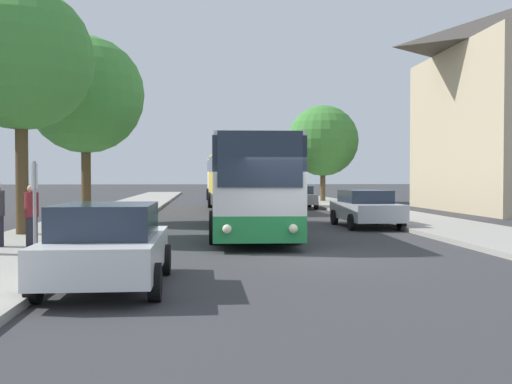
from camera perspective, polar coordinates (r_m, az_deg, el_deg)
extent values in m
plane|color=#38383A|center=(14.78, 4.07, -6.30)|extent=(300.00, 300.00, 0.00)
cube|color=#A39E93|center=(15.32, -22.89, -5.85)|extent=(4.00, 120.00, 0.15)
cube|color=#238942|center=(21.31, -0.50, -2.23)|extent=(2.89, 11.91, 0.70)
cube|color=silver|center=(21.27, -0.50, 0.25)|extent=(2.89, 11.91, 1.15)
cube|color=#232D3D|center=(21.27, -0.51, 3.08)|extent=(2.90, 11.68, 0.95)
cube|color=silver|center=(21.29, -0.51, 4.52)|extent=(2.83, 11.67, 0.12)
cube|color=#232D3D|center=(15.33, 0.40, 3.15)|extent=(2.20, 0.14, 1.45)
sphere|color=#F4EAC1|center=(15.34, -2.78, -3.54)|extent=(0.24, 0.24, 0.24)
sphere|color=#F4EAC1|center=(15.44, 3.58, -3.51)|extent=(0.24, 0.24, 0.24)
cylinder|color=black|center=(17.76, -3.97, -3.38)|extent=(0.34, 1.01, 1.00)
cylinder|color=black|center=(17.88, 3.88, -3.34)|extent=(0.34, 1.01, 1.00)
cylinder|color=black|center=(24.84, -3.65, -2.00)|extent=(0.34, 1.01, 1.00)
cylinder|color=black|center=(24.92, 1.97, -1.99)|extent=(0.34, 1.01, 1.00)
cube|color=#2D2D2D|center=(35.56, -2.16, -0.76)|extent=(2.83, 10.79, 0.70)
cube|color=yellow|center=(35.54, -2.16, 0.89)|extent=(2.83, 10.79, 1.36)
cube|color=#232D3D|center=(35.55, -2.16, 2.75)|extent=(2.84, 10.57, 0.95)
cube|color=yellow|center=(35.56, -2.16, 3.62)|extent=(2.77, 10.57, 0.12)
cube|color=#232D3D|center=(30.18, -1.32, 2.70)|extent=(2.24, 0.13, 1.45)
sphere|color=#F4EAC1|center=(30.11, -2.97, -1.10)|extent=(0.24, 0.24, 0.24)
sphere|color=#F4EAC1|center=(30.28, 0.32, -1.08)|extent=(0.24, 0.24, 0.24)
cylinder|color=black|center=(32.28, -3.89, -1.21)|extent=(0.33, 1.01, 1.00)
cylinder|color=black|center=(32.51, 0.49, -1.19)|extent=(0.33, 1.01, 1.00)
cylinder|color=black|center=(38.70, -4.38, -0.77)|extent=(0.33, 1.01, 1.00)
cylinder|color=black|center=(38.88, -0.71, -0.76)|extent=(0.33, 1.01, 1.00)
cube|color=#2D519E|center=(48.68, -2.92, -0.17)|extent=(2.88, 10.34, 0.70)
cube|color=silver|center=(48.66, -2.92, 1.13)|extent=(2.88, 10.34, 1.52)
cube|color=#232D3D|center=(48.67, -2.92, 2.59)|extent=(2.90, 10.14, 0.95)
cube|color=silver|center=(48.68, -2.92, 3.22)|extent=(2.82, 10.13, 0.12)
cube|color=#232D3D|center=(43.51, -2.47, 2.53)|extent=(2.32, 0.13, 1.45)
sphere|color=#F4EAC1|center=(43.45, -3.65, -0.32)|extent=(0.24, 0.24, 0.24)
sphere|color=#F4EAC1|center=(43.58, -1.28, -0.31)|extent=(0.24, 0.24, 0.24)
cylinder|color=black|center=(45.54, -4.28, -0.44)|extent=(0.33, 1.01, 1.00)
cylinder|color=black|center=(45.72, -1.05, -0.43)|extent=(0.33, 1.01, 1.00)
cylinder|color=black|center=(51.69, -4.57, -0.22)|extent=(0.33, 1.01, 1.00)
cylinder|color=black|center=(51.85, -1.72, -0.21)|extent=(0.33, 1.01, 1.00)
cube|color=silver|center=(11.14, -13.92, -5.66)|extent=(1.89, 4.21, 0.62)
cube|color=#232D3D|center=(10.92, -14.08, -2.63)|extent=(1.66, 2.19, 0.58)
cylinder|color=black|center=(12.63, -17.24, -6.27)|extent=(0.20, 0.62, 0.62)
cylinder|color=black|center=(12.37, -8.63, -6.38)|extent=(0.20, 0.62, 0.62)
cylinder|color=black|center=(10.12, -20.40, -8.20)|extent=(0.20, 0.62, 0.62)
cylinder|color=black|center=(9.80, -9.60, -8.45)|extent=(0.20, 0.62, 0.62)
cube|color=#B7B7BC|center=(24.11, 10.45, -1.80)|extent=(2.00, 4.43, 0.66)
cube|color=#232D3D|center=(24.26, 10.34, -0.42)|extent=(1.73, 2.32, 0.50)
cylinder|color=black|center=(23.14, 13.69, -2.77)|extent=(0.21, 0.62, 0.62)
cylinder|color=black|center=(22.57, 9.11, -2.85)|extent=(0.21, 0.62, 0.62)
cylinder|color=black|center=(25.71, 11.62, -2.34)|extent=(0.21, 0.62, 0.62)
cylinder|color=black|center=(25.19, 7.47, -2.40)|extent=(0.21, 0.62, 0.62)
cube|color=slate|center=(37.88, 4.15, -0.64)|extent=(1.78, 4.23, 0.62)
cube|color=#232D3D|center=(38.03, 4.12, 0.21)|extent=(1.54, 2.21, 0.50)
cylinder|color=black|center=(36.74, 5.76, -1.19)|extent=(0.21, 0.62, 0.62)
cylinder|color=black|center=(36.49, 3.12, -1.20)|extent=(0.21, 0.62, 0.62)
cylinder|color=black|center=(39.30, 5.11, -1.02)|extent=(0.21, 0.62, 0.62)
cylinder|color=black|center=(39.07, 2.64, -1.03)|extent=(0.21, 0.62, 0.62)
cylinder|color=gray|center=(15.14, -20.33, -1.42)|extent=(0.08, 0.08, 2.22)
cube|color=silver|center=(15.12, -20.35, 1.45)|extent=(0.03, 0.45, 0.60)
cylinder|color=#23232D|center=(16.98, -20.58, -3.55)|extent=(0.30, 0.30, 0.78)
cylinder|color=maroon|center=(16.93, -20.60, -1.14)|extent=(0.36, 0.36, 0.65)
sphere|color=tan|center=(16.92, -20.61, 0.31)|extent=(0.21, 0.21, 0.21)
cylinder|color=#513D23|center=(26.66, -15.87, 1.17)|extent=(0.40, 0.40, 3.49)
sphere|color=#428938|center=(26.90, -15.93, 8.90)|extent=(4.99, 4.99, 4.99)
cylinder|color=#513D23|center=(20.68, -21.40, 1.68)|extent=(0.40, 0.40, 3.92)
sphere|color=#428938|center=(21.03, -21.49, 11.79)|extent=(4.62, 4.62, 4.62)
cylinder|color=brown|center=(46.73, 6.39, 0.77)|extent=(0.40, 0.40, 2.61)
sphere|color=#428938|center=(46.81, 6.40, 4.89)|extent=(5.47, 5.47, 5.47)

